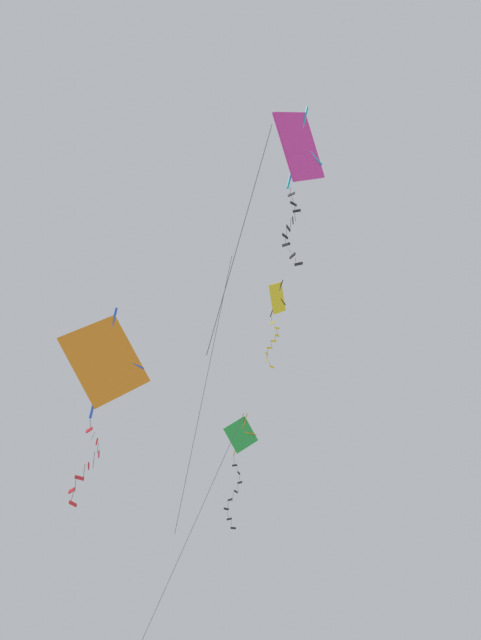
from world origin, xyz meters
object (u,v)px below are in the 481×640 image
kite_diamond_far_centre (299,147)px  kite_diamond_highest (239,440)px  kite_diamond_mid_left (275,303)px  kite_diamond_upper_right (105,361)px

kite_diamond_far_centre → kite_diamond_highest: (-1.27, 12.46, -0.12)m
kite_diamond_mid_left → kite_diamond_highest: bearing=35.3°
kite_diamond_upper_right → kite_diamond_mid_left: bearing=19.7°
kite_diamond_mid_left → kite_diamond_highest: size_ratio=1.12×
kite_diamond_highest → kite_diamond_upper_right: bearing=-148.3°
kite_diamond_highest → kite_diamond_upper_right: size_ratio=1.87×
kite_diamond_far_centre → kite_diamond_mid_left: size_ratio=0.77×
kite_diamond_far_centre → kite_diamond_mid_left: 10.10m
kite_diamond_mid_left → kite_diamond_highest: (-1.19, 2.97, -3.59)m
kite_diamond_upper_right → kite_diamond_far_centre: bearing=-57.3°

